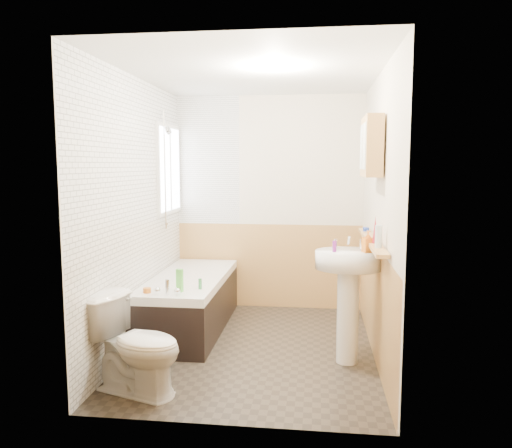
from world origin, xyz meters
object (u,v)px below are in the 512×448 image
object	(u,v)px
pine_shelf	(372,241)
medicine_cabinet	(371,147)
sink	(348,283)
toilet	(136,345)
bathtub	(190,301)

from	to	relation	value
pine_shelf	medicine_cabinet	bearing A→B (deg)	-138.75
sink	pine_shelf	size ratio (longest dim) A/B	0.71
toilet	medicine_cabinet	xyz separation A→B (m)	(1.77, 0.89, 1.49)
toilet	sink	bearing A→B (deg)	-45.17
sink	medicine_cabinet	bearing A→B (deg)	43.40
toilet	medicine_cabinet	bearing A→B (deg)	-44.28
toilet	medicine_cabinet	distance (m)	2.48
toilet	sink	world-z (taller)	sink
bathtub	medicine_cabinet	world-z (taller)	medicine_cabinet
toilet	pine_shelf	distance (m)	2.13
bathtub	medicine_cabinet	bearing A→B (deg)	-18.69
sink	bathtub	bearing A→B (deg)	164.87
pine_shelf	medicine_cabinet	size ratio (longest dim) A/B	2.75
bathtub	sink	world-z (taller)	sink
bathtub	pine_shelf	bearing A→B (deg)	-17.70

